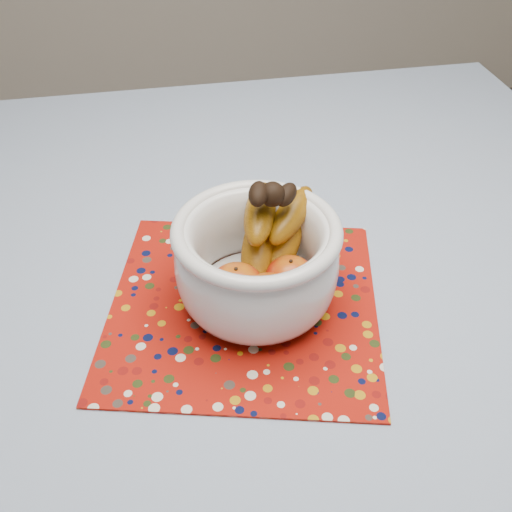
% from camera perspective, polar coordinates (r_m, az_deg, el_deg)
% --- Properties ---
extents(table, '(1.20, 1.20, 0.75)m').
position_cam_1_polar(table, '(1.05, 3.35, -2.93)').
color(table, brown).
rests_on(table, ground).
extents(tablecloth, '(1.32, 1.32, 0.01)m').
position_cam_1_polar(tablecloth, '(0.99, 3.53, 0.50)').
color(tablecloth, slate).
rests_on(tablecloth, table).
extents(placemat, '(0.47, 0.47, 0.00)m').
position_cam_1_polar(placemat, '(0.89, -1.18, -4.67)').
color(placemat, '#971108').
rests_on(placemat, tablecloth).
extents(fruit_bowl, '(0.26, 0.24, 0.20)m').
position_cam_1_polar(fruit_bowl, '(0.84, 0.65, 0.20)').
color(fruit_bowl, silver).
rests_on(fruit_bowl, placemat).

